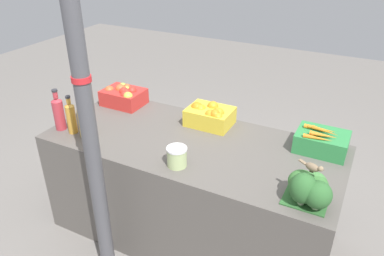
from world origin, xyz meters
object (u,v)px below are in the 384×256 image
object	(u,v)px
juice_bottle_amber	(71,117)
pickle_jar	(177,157)
support_pole	(84,99)
sparrow_bird	(313,167)
broccoli_pile	(310,187)
juice_bottle_ruby	(59,113)
apple_crate	(124,95)
juice_bottle_golden	(84,120)
orange_crate	(210,115)
carrot_crate	(322,141)

from	to	relation	value
juice_bottle_amber	pickle_jar	size ratio (longest dim) A/B	2.21
support_pole	sparrow_bird	size ratio (longest dim) A/B	18.92
broccoli_pile	juice_bottle_ruby	bearing A→B (deg)	179.48
apple_crate	broccoli_pile	xyz separation A→B (m)	(1.53, -0.54, 0.02)
sparrow_bird	support_pole	bearing A→B (deg)	-143.26
juice_bottle_golden	pickle_jar	distance (m)	0.71
pickle_jar	orange_crate	bearing A→B (deg)	94.44
carrot_crate	broccoli_pile	world-z (taller)	broccoli_pile
support_pole	sparrow_bird	world-z (taller)	support_pole
broccoli_pile	juice_bottle_golden	world-z (taller)	juice_bottle_golden
support_pole	broccoli_pile	distance (m)	1.20
broccoli_pile	orange_crate	bearing A→B (deg)	145.83
support_pole	broccoli_pile	size ratio (longest dim) A/B	10.52
juice_bottle_ruby	broccoli_pile	bearing A→B (deg)	-0.52
apple_crate	juice_bottle_ruby	xyz separation A→B (m)	(-0.15, -0.53, 0.05)
apple_crate	carrot_crate	distance (m)	1.49
support_pole	carrot_crate	size ratio (longest dim) A/B	8.08
orange_crate	juice_bottle_ruby	world-z (taller)	juice_bottle_ruby
carrot_crate	orange_crate	bearing A→B (deg)	-179.60
carrot_crate	sparrow_bird	world-z (taller)	sparrow_bird
carrot_crate	juice_bottle_amber	world-z (taller)	juice_bottle_amber
orange_crate	carrot_crate	world-z (taller)	orange_crate
juice_bottle_golden	sparrow_bird	xyz separation A→B (m)	(1.46, -0.01, 0.10)
juice_bottle_ruby	juice_bottle_golden	bearing A→B (deg)	0.00
juice_bottle_amber	broccoli_pile	bearing A→B (deg)	-0.56
support_pole	pickle_jar	xyz separation A→B (m)	(0.34, 0.32, -0.42)
juice_bottle_amber	sparrow_bird	bearing A→B (deg)	-0.52
orange_crate	support_pole	bearing A→B (deg)	-108.86
support_pole	orange_crate	xyz separation A→B (m)	(0.30, 0.86, -0.41)
orange_crate	carrot_crate	xyz separation A→B (m)	(0.75, 0.01, -0.01)
apple_crate	sparrow_bird	bearing A→B (deg)	-19.46
juice_bottle_amber	apple_crate	bearing A→B (deg)	86.02
orange_crate	juice_bottle_amber	bearing A→B (deg)	-146.11
orange_crate	broccoli_pile	xyz separation A→B (m)	(0.79, -0.54, 0.02)
broccoli_pile	sparrow_bird	bearing A→B (deg)	151.40
orange_crate	broccoli_pile	bearing A→B (deg)	-34.17
broccoli_pile	juice_bottle_golden	size ratio (longest dim) A/B	0.85
apple_crate	juice_bottle_golden	size ratio (longest dim) A/B	1.11
apple_crate	broccoli_pile	bearing A→B (deg)	-19.47
carrot_crate	sparrow_bird	bearing A→B (deg)	-86.27
juice_bottle_amber	pickle_jar	world-z (taller)	juice_bottle_amber
orange_crate	broccoli_pile	distance (m)	0.96
broccoli_pile	sparrow_bird	distance (m)	0.12
apple_crate	juice_bottle_golden	xyz separation A→B (m)	(0.07, -0.53, 0.04)
support_pole	broccoli_pile	xyz separation A→B (m)	(1.09, 0.33, -0.39)
apple_crate	pickle_jar	xyz separation A→B (m)	(0.78, -0.55, -0.02)
sparrow_bird	carrot_crate	bearing A→B (deg)	113.61
carrot_crate	juice_bottle_golden	xyz separation A→B (m)	(-1.42, -0.53, 0.05)
pickle_jar	sparrow_bird	bearing A→B (deg)	1.00
carrot_crate	broccoli_pile	xyz separation A→B (m)	(0.04, -0.54, 0.03)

